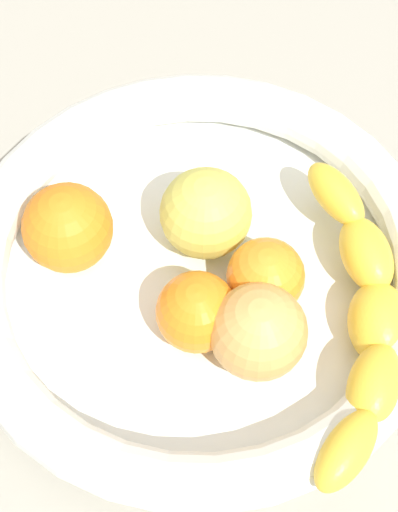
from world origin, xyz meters
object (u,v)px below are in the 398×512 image
(fruit_bowl, at_px, (199,268))
(banana_draped_left, at_px, (365,317))
(orange_mid_left, at_px, (197,312))
(orange_front, at_px, (68,228))
(peach_blush, at_px, (258,332))
(orange_mid_right, at_px, (267,273))
(apple_yellow, at_px, (206,213))

(fruit_bowl, xyz_separation_m, banana_draped_left, (0.01, 0.12, 0.02))
(fruit_bowl, xyz_separation_m, orange_mid_left, (0.04, 0.01, 0.02))
(orange_front, bearing_deg, peach_blush, 76.95)
(orange_mid_right, bearing_deg, apple_yellow, -119.04)
(fruit_bowl, height_order, banana_draped_left, banana_draped_left)
(banana_draped_left, relative_size, orange_mid_right, 4.45)
(apple_yellow, relative_size, peach_blush, 1.02)
(apple_yellow, height_order, peach_blush, apple_yellow)
(fruit_bowl, xyz_separation_m, orange_front, (0.01, -0.10, 0.02))
(orange_front, xyz_separation_m, peach_blush, (0.04, 0.16, 0.00))
(banana_draped_left, bearing_deg, fruit_bowl, -94.31)
(orange_mid_right, relative_size, apple_yellow, 0.82)
(fruit_bowl, relative_size, apple_yellow, 5.22)
(banana_draped_left, relative_size, peach_blush, 3.72)
(fruit_bowl, xyz_separation_m, orange_mid_right, (-0.00, 0.05, 0.02))
(peach_blush, bearing_deg, orange_mid_left, -94.07)
(orange_mid_left, distance_m, apple_yellow, 0.08)
(fruit_bowl, height_order, apple_yellow, apple_yellow)
(apple_yellow, bearing_deg, peach_blush, 38.60)
(banana_draped_left, height_order, orange_front, orange_front)
(fruit_bowl, distance_m, apple_yellow, 0.04)
(banana_draped_left, relative_size, orange_mid_left, 4.35)
(fruit_bowl, relative_size, orange_mid_left, 6.22)
(orange_mid_right, relative_size, peach_blush, 0.83)
(orange_mid_left, xyz_separation_m, peach_blush, (0.00, 0.05, 0.00))
(orange_mid_right, distance_m, apple_yellow, 0.06)
(orange_mid_left, distance_m, peach_blush, 0.05)
(banana_draped_left, xyz_separation_m, apple_yellow, (-0.04, -0.13, 0.01))
(orange_mid_right, bearing_deg, orange_mid_left, -39.36)
(orange_front, bearing_deg, apple_yellow, 115.44)
(orange_front, relative_size, apple_yellow, 0.97)
(fruit_bowl, distance_m, banana_draped_left, 0.13)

